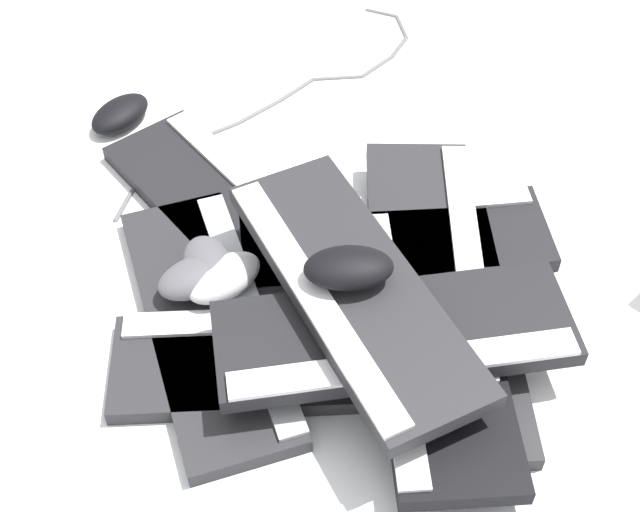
# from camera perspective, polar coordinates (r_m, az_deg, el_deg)

# --- Properties ---
(ground_plane) EXTENTS (3.20, 3.20, 0.00)m
(ground_plane) POSITION_cam_1_polar(r_m,az_deg,el_deg) (1.20, -1.32, -3.78)
(ground_plane) COLOR white
(keyboard_0) EXTENTS (0.22, 0.46, 0.03)m
(keyboard_0) POSITION_cam_1_polar(r_m,az_deg,el_deg) (1.15, -2.25, -6.62)
(keyboard_0) COLOR #232326
(keyboard_0) RESTS_ON ground
(keyboard_1) EXTENTS (0.46, 0.22, 0.03)m
(keyboard_1) POSITION_cam_1_polar(r_m,az_deg,el_deg) (1.20, 8.36, -3.93)
(keyboard_1) COLOR #232326
(keyboard_1) RESTS_ON ground
(keyboard_2) EXTENTS (0.25, 0.46, 0.03)m
(keyboard_2) POSITION_cam_1_polar(r_m,az_deg,el_deg) (1.28, 4.83, 1.15)
(keyboard_2) COLOR black
(keyboard_2) RESTS_ON ground
(keyboard_3) EXTENTS (0.42, 0.42, 0.03)m
(keyboard_3) POSITION_cam_1_polar(r_m,az_deg,el_deg) (1.32, -6.16, 2.96)
(keyboard_3) COLOR black
(keyboard_3) RESTS_ON ground
(keyboard_4) EXTENTS (0.46, 0.32, 0.03)m
(keyboard_4) POSITION_cam_1_polar(r_m,az_deg,el_deg) (1.19, -7.09, -4.15)
(keyboard_4) COLOR #232326
(keyboard_4) RESTS_ON ground
(keyboard_5) EXTENTS (0.46, 0.23, 0.03)m
(keyboard_5) POSITION_cam_1_polar(r_m,az_deg,el_deg) (1.13, 7.28, -5.41)
(keyboard_5) COLOR black
(keyboard_5) RESTS_ON keyboard_1
(keyboard_6) EXTENTS (0.45, 0.19, 0.03)m
(keyboard_6) POSITION_cam_1_polar(r_m,az_deg,el_deg) (1.22, 6.86, -0.11)
(keyboard_6) COLOR #232326
(keyboard_6) RESTS_ON keyboard_2
(keyboard_7) EXTENTS (0.26, 0.46, 0.03)m
(keyboard_7) POSITION_cam_1_polar(r_m,az_deg,el_deg) (1.10, 4.79, -5.04)
(keyboard_7) COLOR black
(keyboard_7) RESTS_ON keyboard_5
(keyboard_8) EXTENTS (0.45, 0.37, 0.03)m
(keyboard_8) POSITION_cam_1_polar(r_m,az_deg,el_deg) (1.10, 2.07, -2.08)
(keyboard_8) COLOR #232326
(keyboard_8) RESTS_ON keyboard_7
(mouse_0) EXTENTS (0.13, 0.11, 0.04)m
(mouse_0) POSITION_cam_1_polar(r_m,az_deg,el_deg) (1.20, -7.14, -0.66)
(mouse_0) COLOR #4C4C51
(mouse_0) RESTS_ON keyboard_4
(mouse_1) EXTENTS (0.12, 0.13, 0.04)m
(mouse_1) POSITION_cam_1_polar(r_m,az_deg,el_deg) (1.19, -7.86, -1.28)
(mouse_1) COLOR #4C4C51
(mouse_1) RESTS_ON keyboard_4
(mouse_2) EXTENTS (0.08, 0.12, 0.04)m
(mouse_2) POSITION_cam_1_polar(r_m,az_deg,el_deg) (1.07, 1.84, -0.76)
(mouse_2) COLOR black
(mouse_2) RESTS_ON keyboard_8
(mouse_3) EXTENTS (0.13, 0.11, 0.04)m
(mouse_3) POSITION_cam_1_polar(r_m,az_deg,el_deg) (1.50, -12.68, 8.87)
(mouse_3) COLOR black
(mouse_3) RESTS_ON ground
(mouse_4) EXTENTS (0.12, 0.08, 0.04)m
(mouse_4) POSITION_cam_1_polar(r_m,az_deg,el_deg) (1.12, -2.30, -5.27)
(mouse_4) COLOR silver
(mouse_4) RESTS_ON keyboard_0
(mouse_5) EXTENTS (0.13, 0.12, 0.04)m
(mouse_5) POSITION_cam_1_polar(r_m,az_deg,el_deg) (1.19, -6.17, -1.38)
(mouse_5) COLOR #B7B7BC
(mouse_5) RESTS_ON keyboard_4
(cable_0) EXTENTS (0.60, 0.41, 0.01)m
(cable_0) POSITION_cam_1_polar(r_m,az_deg,el_deg) (1.53, -2.02, 10.24)
(cable_0) COLOR #59595B
(cable_0) RESTS_ON ground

